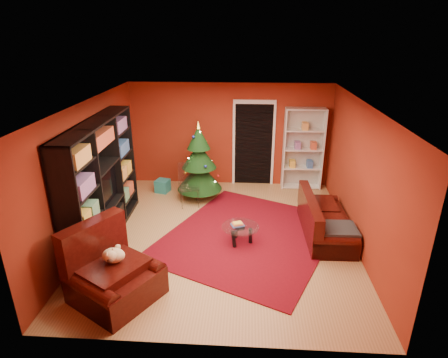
# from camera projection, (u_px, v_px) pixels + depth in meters

# --- Properties ---
(floor) EXTENTS (5.00, 5.50, 0.05)m
(floor) POSITION_uv_depth(u_px,v_px,m) (223.00, 237.00, 7.40)
(floor) COLOR #A87948
(floor) RESTS_ON ground
(ceiling) EXTENTS (5.00, 5.50, 0.05)m
(ceiling) POSITION_uv_depth(u_px,v_px,m) (223.00, 103.00, 6.40)
(ceiling) COLOR silver
(ceiling) RESTS_ON wall_back
(wall_back) EXTENTS (5.00, 0.05, 2.60)m
(wall_back) POSITION_uv_depth(u_px,v_px,m) (230.00, 135.00, 9.47)
(wall_back) COLOR maroon
(wall_back) RESTS_ON ground
(wall_left) EXTENTS (0.05, 5.50, 2.60)m
(wall_left) POSITION_uv_depth(u_px,v_px,m) (89.00, 171.00, 7.05)
(wall_left) COLOR maroon
(wall_left) RESTS_ON ground
(wall_right) EXTENTS (0.05, 5.50, 2.60)m
(wall_right) POSITION_uv_depth(u_px,v_px,m) (362.00, 178.00, 6.75)
(wall_right) COLOR maroon
(wall_right) RESTS_ON ground
(doorway) EXTENTS (1.06, 0.60, 2.16)m
(doorway) POSITION_uv_depth(u_px,v_px,m) (253.00, 145.00, 9.49)
(doorway) COLOR black
(doorway) RESTS_ON floor
(rug) EXTENTS (4.08, 4.32, 0.02)m
(rug) POSITION_uv_depth(u_px,v_px,m) (248.00, 236.00, 7.37)
(rug) COLOR #660713
(rug) RESTS_ON floor
(media_unit) EXTENTS (0.52, 2.98, 2.28)m
(media_unit) POSITION_uv_depth(u_px,v_px,m) (101.00, 182.00, 7.00)
(media_unit) COLOR black
(media_unit) RESTS_ON floor
(christmas_tree) EXTENTS (1.08, 1.08, 1.89)m
(christmas_tree) POSITION_uv_depth(u_px,v_px,m) (199.00, 162.00, 8.73)
(christmas_tree) COLOR black
(christmas_tree) RESTS_ON floor
(gift_box_teal) EXTENTS (0.38, 0.38, 0.31)m
(gift_box_teal) POSITION_uv_depth(u_px,v_px,m) (163.00, 186.00, 9.33)
(gift_box_teal) COLOR teal
(gift_box_teal) RESTS_ON floor
(gift_box_green) EXTENTS (0.33, 0.33, 0.27)m
(gift_box_green) POSITION_uv_depth(u_px,v_px,m) (190.00, 188.00, 9.23)
(gift_box_green) COLOR #267630
(gift_box_green) RESTS_ON floor
(white_bookshelf) EXTENTS (0.98, 0.36, 2.10)m
(white_bookshelf) POSITION_uv_depth(u_px,v_px,m) (303.00, 149.00, 9.28)
(white_bookshelf) COLOR white
(white_bookshelf) RESTS_ON floor
(armchair) EXTENTS (1.66, 1.66, 0.94)m
(armchair) POSITION_uv_depth(u_px,v_px,m) (115.00, 271.00, 5.53)
(armchair) COLOR black
(armchair) RESTS_ON rug
(dog) EXTENTS (0.46, 0.50, 0.31)m
(dog) POSITION_uv_depth(u_px,v_px,m) (114.00, 255.00, 5.51)
(dog) COLOR beige
(dog) RESTS_ON armchair
(sofa) EXTENTS (0.87, 1.88, 0.80)m
(sofa) POSITION_uv_depth(u_px,v_px,m) (326.00, 216.00, 7.29)
(sofa) COLOR black
(sofa) RESTS_ON rug
(coffee_table) EXTENTS (0.92, 0.92, 0.44)m
(coffee_table) POSITION_uv_depth(u_px,v_px,m) (240.00, 234.00, 7.07)
(coffee_table) COLOR gray
(coffee_table) RESTS_ON rug
(acrylic_chair) EXTENTS (0.56, 0.59, 0.88)m
(acrylic_chair) POSITION_uv_depth(u_px,v_px,m) (189.00, 187.00, 8.53)
(acrylic_chair) COLOR #66605B
(acrylic_chair) RESTS_ON rug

